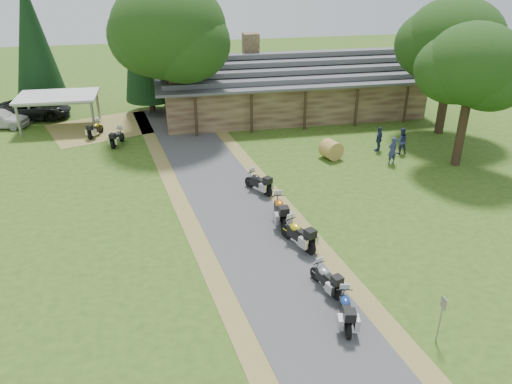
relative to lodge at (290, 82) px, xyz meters
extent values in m
plane|color=#324E16|center=(-6.00, -24.00, -2.45)|extent=(120.00, 120.00, 0.00)
plane|color=#3F3F41|center=(-6.50, -20.00, -2.45)|extent=(51.95, 51.95, 0.00)
imported|color=black|center=(-20.30, 2.22, -1.27)|extent=(3.03, 6.34, 2.37)
imported|color=navy|center=(3.50, -11.89, -1.42)|extent=(0.67, 0.54, 2.06)
imported|color=navy|center=(4.83, -10.37, -1.42)|extent=(0.61, 0.45, 2.06)
imported|color=navy|center=(3.59, -9.68, -1.47)|extent=(0.68, 0.68, 1.96)
cylinder|color=olive|center=(0.07, -10.31, -1.85)|extent=(1.49, 1.43, 1.21)
cone|color=black|center=(-11.04, 2.24, 5.01)|extent=(4.06, 4.06, 14.92)
cone|color=black|center=(-19.89, 4.92, 2.79)|extent=(3.94, 3.94, 10.47)
camera|label=1|loc=(-10.49, -38.59, 9.84)|focal=35.00mm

